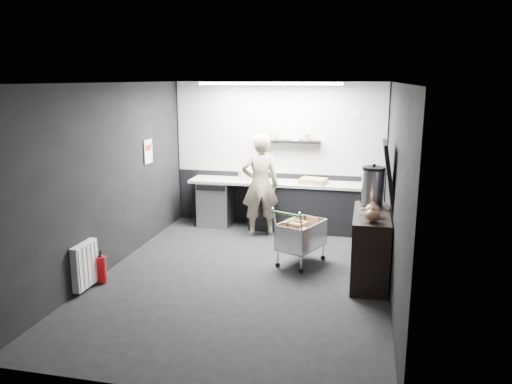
# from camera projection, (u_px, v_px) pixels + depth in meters

# --- Properties ---
(floor) EXTENTS (5.50, 5.50, 0.00)m
(floor) POSITION_uv_depth(u_px,v_px,m) (244.00, 276.00, 7.11)
(floor) COLOR black
(floor) RESTS_ON ground
(ceiling) EXTENTS (5.50, 5.50, 0.00)m
(ceiling) POSITION_uv_depth(u_px,v_px,m) (243.00, 83.00, 6.51)
(ceiling) COLOR white
(ceiling) RESTS_ON wall_back
(wall_back) EXTENTS (5.50, 0.00, 5.50)m
(wall_back) POSITION_uv_depth(u_px,v_px,m) (278.00, 155.00, 9.43)
(wall_back) COLOR black
(wall_back) RESTS_ON floor
(wall_front) EXTENTS (5.50, 0.00, 5.50)m
(wall_front) POSITION_uv_depth(u_px,v_px,m) (165.00, 250.00, 4.19)
(wall_front) COLOR black
(wall_front) RESTS_ON floor
(wall_left) EXTENTS (0.00, 5.50, 5.50)m
(wall_left) POSITION_uv_depth(u_px,v_px,m) (110.00, 178.00, 7.23)
(wall_left) COLOR black
(wall_left) RESTS_ON floor
(wall_right) EXTENTS (0.00, 5.50, 5.50)m
(wall_right) POSITION_uv_depth(u_px,v_px,m) (395.00, 191.00, 6.39)
(wall_right) COLOR black
(wall_right) RESTS_ON floor
(kitchen_wall_panel) EXTENTS (3.95, 0.02, 1.70)m
(kitchen_wall_panel) POSITION_uv_depth(u_px,v_px,m) (278.00, 128.00, 9.29)
(kitchen_wall_panel) COLOR #B9B9B4
(kitchen_wall_panel) RESTS_ON wall_back
(dado_panel) EXTENTS (3.95, 0.02, 1.00)m
(dado_panel) POSITION_uv_depth(u_px,v_px,m) (278.00, 198.00, 9.60)
(dado_panel) COLOR black
(dado_panel) RESTS_ON wall_back
(floating_shelf) EXTENTS (1.20, 0.22, 0.04)m
(floating_shelf) POSITION_uv_depth(u_px,v_px,m) (288.00, 141.00, 9.20)
(floating_shelf) COLOR black
(floating_shelf) RESTS_ON wall_back
(wall_clock) EXTENTS (0.20, 0.03, 0.20)m
(wall_clock) POSITION_uv_depth(u_px,v_px,m) (355.00, 113.00, 8.92)
(wall_clock) COLOR silver
(wall_clock) RESTS_ON wall_back
(poster) EXTENTS (0.02, 0.30, 0.40)m
(poster) POSITION_uv_depth(u_px,v_px,m) (148.00, 152.00, 8.42)
(poster) COLOR white
(poster) RESTS_ON wall_left
(poster_red_band) EXTENTS (0.02, 0.22, 0.10)m
(poster_red_band) POSITION_uv_depth(u_px,v_px,m) (148.00, 147.00, 8.40)
(poster_red_band) COLOR red
(poster_red_band) RESTS_ON poster
(radiator) EXTENTS (0.10, 0.50, 0.60)m
(radiator) POSITION_uv_depth(u_px,v_px,m) (85.00, 265.00, 6.58)
(radiator) COLOR silver
(radiator) RESTS_ON wall_left
(ceiling_strip) EXTENTS (2.40, 0.20, 0.04)m
(ceiling_strip) POSITION_uv_depth(u_px,v_px,m) (270.00, 84.00, 8.27)
(ceiling_strip) COLOR white
(ceiling_strip) RESTS_ON ceiling
(prep_counter) EXTENTS (3.20, 0.61, 0.90)m
(prep_counter) POSITION_uv_depth(u_px,v_px,m) (282.00, 205.00, 9.28)
(prep_counter) COLOR black
(prep_counter) RESTS_ON floor
(person) EXTENTS (0.78, 0.64, 1.83)m
(person) POSITION_uv_depth(u_px,v_px,m) (260.00, 185.00, 8.82)
(person) COLOR beige
(person) RESTS_ON floor
(shopping_cart) EXTENTS (0.78, 1.00, 0.90)m
(shopping_cart) POSITION_uv_depth(u_px,v_px,m) (301.00, 237.00, 7.51)
(shopping_cart) COLOR silver
(shopping_cart) RESTS_ON floor
(sideboard) EXTENTS (0.55, 1.30, 1.94)m
(sideboard) POSITION_uv_depth(u_px,v_px,m) (372.00, 238.00, 6.88)
(sideboard) COLOR black
(sideboard) RESTS_ON floor
(fire_extinguisher) EXTENTS (0.14, 0.14, 0.45)m
(fire_extinguisher) POSITION_uv_depth(u_px,v_px,m) (101.00, 268.00, 6.83)
(fire_extinguisher) COLOR #B80C10
(fire_extinguisher) RESTS_ON floor
(cardboard_box) EXTENTS (0.52, 0.44, 0.09)m
(cardboard_box) POSITION_uv_depth(u_px,v_px,m) (313.00, 181.00, 9.00)
(cardboard_box) COLOR #A38757
(cardboard_box) RESTS_ON prep_counter
(pink_tub) EXTENTS (0.21, 0.21, 0.21)m
(pink_tub) POSITION_uv_depth(u_px,v_px,m) (244.00, 174.00, 9.31)
(pink_tub) COLOR silver
(pink_tub) RESTS_ON prep_counter
(white_container) EXTENTS (0.22, 0.18, 0.18)m
(white_container) POSITION_uv_depth(u_px,v_px,m) (254.00, 176.00, 9.22)
(white_container) COLOR silver
(white_container) RESTS_ON prep_counter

